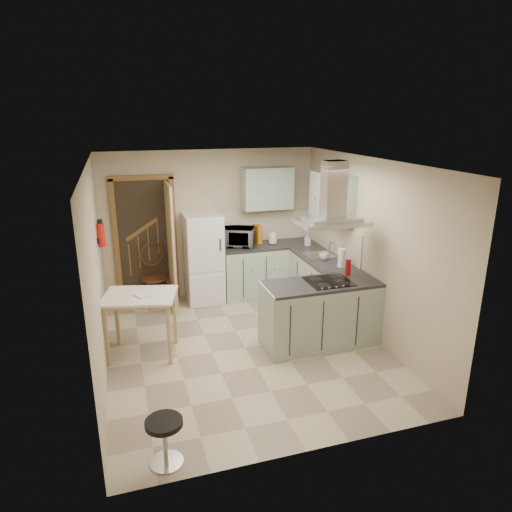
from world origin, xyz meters
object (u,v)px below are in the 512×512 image
object	(u,v)px
fridge	(204,258)
extractor_hood	(332,222)
stool	(165,442)
microwave	(237,237)
peninsula	(321,313)
bentwood_chair	(154,278)
drop_leaf_table	(142,325)

from	to	relation	value
fridge	extractor_hood	distance (m)	2.57
extractor_hood	stool	bearing A→B (deg)	-145.22
fridge	microwave	distance (m)	0.67
peninsula	extractor_hood	size ratio (longest dim) A/B	1.72
fridge	stool	distance (m)	3.84
peninsula	bentwood_chair	size ratio (longest dim) A/B	1.65
extractor_hood	drop_leaf_table	world-z (taller)	extractor_hood
fridge	drop_leaf_table	xyz separation A→B (m)	(-1.13, -1.56, -0.33)
fridge	microwave	xyz separation A→B (m)	(0.59, 0.07, 0.31)
extractor_hood	stool	distance (m)	3.28
bentwood_chair	extractor_hood	bearing A→B (deg)	-56.56
drop_leaf_table	microwave	xyz separation A→B (m)	(1.72, 1.63, 0.64)
fridge	extractor_hood	xyz separation A→B (m)	(1.32, -1.98, 0.97)
bentwood_chair	fridge	bearing A→B (deg)	-16.98
extractor_hood	bentwood_chair	world-z (taller)	extractor_hood
peninsula	extractor_hood	world-z (taller)	extractor_hood
extractor_hood	microwave	bearing A→B (deg)	109.62
fridge	drop_leaf_table	size ratio (longest dim) A/B	1.67
drop_leaf_table	stool	bearing A→B (deg)	-73.79
extractor_hood	microwave	distance (m)	2.27
peninsula	microwave	distance (m)	2.23
peninsula	microwave	xyz separation A→B (m)	(-0.63, 2.05, 0.61)
fridge	drop_leaf_table	world-z (taller)	fridge
microwave	stool	bearing A→B (deg)	-89.53
peninsula	drop_leaf_table	world-z (taller)	peninsula
drop_leaf_table	stool	distance (m)	2.10
extractor_hood	drop_leaf_table	bearing A→B (deg)	170.25
stool	drop_leaf_table	bearing A→B (deg)	91.47
peninsula	microwave	world-z (taller)	microwave
peninsula	drop_leaf_table	size ratio (longest dim) A/B	1.72
extractor_hood	bentwood_chair	bearing A→B (deg)	136.45
fridge	microwave	size ratio (longest dim) A/B	2.62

